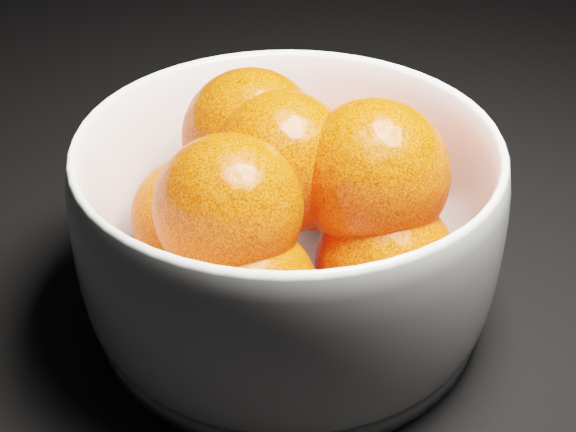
{
  "coord_description": "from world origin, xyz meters",
  "views": [
    {
      "loc": [
        0.25,
        -0.37,
        0.34
      ],
      "look_at": [
        0.25,
        0.02,
        0.07
      ],
      "focal_mm": 50.0,
      "sensor_mm": 36.0,
      "label": 1
    }
  ],
  "objects": [
    {
      "name": "bowl",
      "position": [
        0.25,
        0.02,
        0.06
      ],
      "size": [
        0.25,
        0.25,
        0.12
      ],
      "rotation": [
        0.0,
        0.0,
        0.15
      ],
      "color": "white",
      "rests_on": "ground"
    },
    {
      "name": "orange_pile",
      "position": [
        0.25,
        0.02,
        0.08
      ],
      "size": [
        0.2,
        0.21,
        0.13
      ],
      "color": "#E83C0B",
      "rests_on": "bowl"
    }
  ]
}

